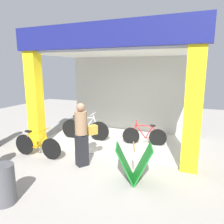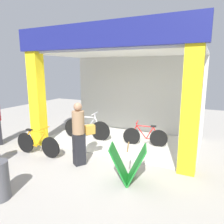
# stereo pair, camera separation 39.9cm
# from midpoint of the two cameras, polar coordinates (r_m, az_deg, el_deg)

# --- Properties ---
(ground_plane) EXTENTS (18.14, 18.14, 0.00)m
(ground_plane) POSITION_cam_midpoint_polar(r_m,az_deg,el_deg) (6.23, -1.02, -11.62)
(ground_plane) COLOR #9E9991
(ground_plane) RESTS_ON ground
(shop_facade) EXTENTS (5.27, 3.13, 3.60)m
(shop_facade) POSITION_cam_midpoint_polar(r_m,az_deg,el_deg) (7.10, 4.37, 7.37)
(shop_facade) COLOR beige
(shop_facade) RESTS_ON ground
(bicycle_inside_0) EXTENTS (1.42, 0.39, 0.79)m
(bicycle_inside_0) POSITION_cam_midpoint_polar(r_m,az_deg,el_deg) (6.98, 10.53, -6.49)
(bicycle_inside_0) COLOR black
(bicycle_inside_0) RESTS_ON ground
(bicycle_inside_1) EXTENTS (1.75, 0.48, 0.96)m
(bicycle_inside_1) POSITION_cam_midpoint_polar(r_m,az_deg,el_deg) (7.52, -5.40, -4.45)
(bicycle_inside_1) COLOR black
(bicycle_inside_1) RESTS_ON ground
(bicycle_parked_0) EXTENTS (1.54, 0.42, 0.85)m
(bicycle_parked_0) POSITION_cam_midpoint_polar(r_m,az_deg,el_deg) (6.44, -17.79, -8.18)
(bicycle_parked_0) COLOR black
(bicycle_parked_0) RESTS_ON ground
(sandwich_board_sign) EXTENTS (0.92, 0.78, 0.83)m
(sandwich_board_sign) POSITION_cam_midpoint_polar(r_m,az_deg,el_deg) (4.78, 6.73, -13.77)
(sandwich_board_sign) COLOR #197226
(sandwich_board_sign) RESTS_ON ground
(pedestrian_0) EXTENTS (0.52, 0.62, 1.63)m
(pedestrian_0) POSITION_cam_midpoint_polar(r_m,az_deg,el_deg) (5.45, -6.69, -5.75)
(pedestrian_0) COLOR black
(pedestrian_0) RESTS_ON ground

